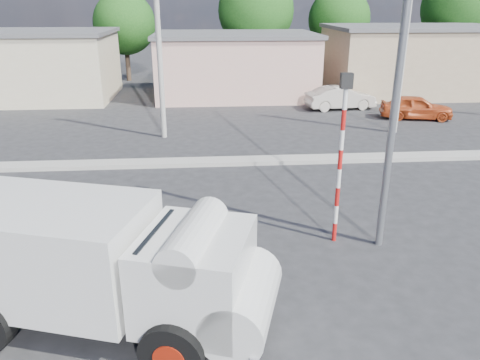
{
  "coord_description": "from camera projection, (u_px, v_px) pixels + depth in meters",
  "views": [
    {
      "loc": [
        -0.14,
        -9.25,
        5.91
      ],
      "look_at": [
        0.81,
        2.75,
        1.3
      ],
      "focal_mm": 35.0,
      "sensor_mm": 36.0,
      "label": 1
    }
  ],
  "objects": [
    {
      "name": "ground_plane",
      "position": [
        214.0,
        276.0,
        10.74
      ],
      "size": [
        120.0,
        120.0,
        0.0
      ],
      "primitive_type": "plane",
      "color": "#28292B",
      "rests_on": "ground"
    },
    {
      "name": "median",
      "position": [
        209.0,
        162.0,
        18.16
      ],
      "size": [
        40.0,
        0.8,
        0.16
      ],
      "primitive_type": "cube",
      "color": "#99968E",
      "rests_on": "ground"
    },
    {
      "name": "truck",
      "position": [
        109.0,
        265.0,
        8.59
      ],
      "size": [
        6.41,
        3.82,
        2.49
      ],
      "rotation": [
        0.0,
        0.0,
        -0.29
      ],
      "color": "black",
      "rests_on": "ground"
    },
    {
      "name": "bicycle",
      "position": [
        121.0,
        277.0,
        9.78
      ],
      "size": [
        2.02,
        0.88,
        1.03
      ],
      "primitive_type": "imported",
      "rotation": [
        0.0,
        0.0,
        1.67
      ],
      "color": "#18282A",
      "rests_on": "ground"
    },
    {
      "name": "cyclist",
      "position": [
        120.0,
        263.0,
        9.66
      ],
      "size": [
        0.47,
        0.67,
        1.72
      ],
      "primitive_type": "imported",
      "rotation": [
        0.0,
        0.0,
        1.67
      ],
      "color": "silver",
      "rests_on": "ground"
    },
    {
      "name": "car_cream",
      "position": [
        340.0,
        98.0,
        27.19
      ],
      "size": [
        4.15,
        1.91,
        1.32
      ],
      "primitive_type": "imported",
      "rotation": [
        0.0,
        0.0,
        1.7
      ],
      "color": "beige",
      "rests_on": "ground"
    },
    {
      "name": "car_red",
      "position": [
        416.0,
        107.0,
        24.91
      ],
      "size": [
        3.94,
        2.24,
        1.26
      ],
      "primitive_type": "imported",
      "rotation": [
        0.0,
        0.0,
        1.36
      ],
      "color": "#B8461C",
      "rests_on": "ground"
    },
    {
      "name": "traffic_pole",
      "position": [
        341.0,
        146.0,
        11.44
      ],
      "size": [
        0.28,
        0.18,
        4.36
      ],
      "color": "red",
      "rests_on": "ground"
    },
    {
      "name": "streetlight",
      "position": [
        395.0,
        47.0,
        10.38
      ],
      "size": [
        2.34,
        0.22,
        9.0
      ],
      "color": "slate",
      "rests_on": "ground"
    },
    {
      "name": "building_row",
      "position": [
        221.0,
        63.0,
        30.54
      ],
      "size": [
        37.8,
        7.3,
        4.44
      ],
      "color": "beige",
      "rests_on": "ground"
    },
    {
      "name": "tree_row",
      "position": [
        300.0,
        14.0,
        36.07
      ],
      "size": [
        51.24,
        7.43,
        8.42
      ],
      "color": "#38281E",
      "rests_on": "ground"
    },
    {
      "name": "utility_poles",
      "position": [
        279.0,
        46.0,
        20.69
      ],
      "size": [
        35.4,
        0.24,
        8.0
      ],
      "color": "#99968E",
      "rests_on": "ground"
    }
  ]
}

